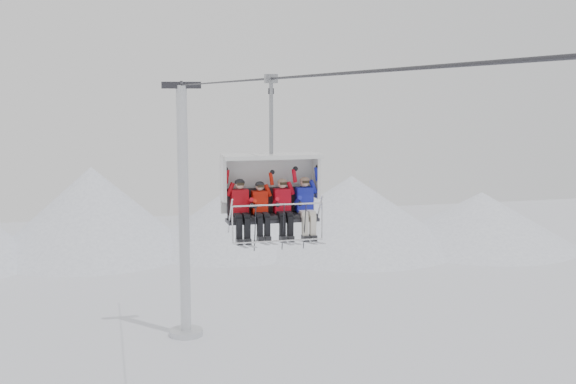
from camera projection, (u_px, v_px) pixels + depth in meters
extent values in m
cone|color=white|center=(92.00, 210.00, 58.12)|extent=(16.00, 16.00, 7.00)
cone|color=white|center=(229.00, 218.00, 60.01)|extent=(14.00, 14.00, 5.00)
cone|color=white|center=(351.00, 211.00, 60.49)|extent=(18.00, 18.00, 6.00)
cone|color=white|center=(481.00, 218.00, 61.38)|extent=(16.00, 16.00, 4.50)
cone|color=white|center=(290.00, 212.00, 64.40)|extent=(12.00, 12.00, 4.50)
cylinder|color=silver|center=(184.00, 213.00, 37.81)|extent=(0.56, 0.56, 13.30)
cylinder|color=silver|center=(186.00, 332.00, 38.72)|extent=(1.80, 1.80, 0.30)
cube|color=#2A2A2F|center=(181.00, 85.00, 36.89)|extent=(2.00, 0.35, 0.35)
cylinder|color=#2A2A2F|center=(288.00, 77.00, 15.79)|extent=(0.06, 50.00, 0.06)
cube|color=black|center=(272.00, 216.00, 17.74)|extent=(2.16, 0.55, 0.10)
cube|color=black|center=(270.00, 200.00, 17.94)|extent=(2.16, 0.10, 0.63)
cube|color=#2A2A2F|center=(272.00, 220.00, 17.75)|extent=(2.26, 0.60, 0.08)
cube|color=silver|center=(268.00, 183.00, 18.09)|extent=(2.41, 0.10, 1.44)
cube|color=silver|center=(271.00, 156.00, 17.61)|extent=(2.41, 0.90, 0.10)
cylinder|color=silver|center=(278.00, 205.00, 17.16)|extent=(2.20, 0.04, 0.04)
cylinder|color=silver|center=(278.00, 241.00, 17.21)|extent=(2.20, 0.04, 0.04)
cylinder|color=gray|center=(271.00, 118.00, 17.50)|extent=(0.10, 0.10, 1.87)
cube|color=gray|center=(271.00, 79.00, 17.37)|extent=(0.30, 0.18, 0.22)
cube|color=#AF0A13|center=(240.00, 202.00, 17.52)|extent=(0.41, 0.28, 0.61)
sphere|color=tan|center=(240.00, 184.00, 17.43)|extent=(0.23, 0.23, 0.23)
cube|color=black|center=(239.00, 229.00, 17.16)|extent=(0.14, 0.15, 0.49)
cube|color=black|center=(247.00, 228.00, 17.21)|extent=(0.14, 0.15, 0.49)
cube|color=silver|center=(240.00, 245.00, 17.12)|extent=(0.09, 1.69, 0.26)
cube|color=silver|center=(248.00, 245.00, 17.16)|extent=(0.09, 1.69, 0.26)
cube|color=red|center=(260.00, 202.00, 17.65)|extent=(0.38, 0.25, 0.56)
sphere|color=tan|center=(260.00, 186.00, 17.56)|extent=(0.21, 0.21, 0.21)
cube|color=black|center=(260.00, 227.00, 17.28)|extent=(0.13, 0.15, 0.45)
cube|color=black|center=(267.00, 226.00, 17.32)|extent=(0.13, 0.15, 0.45)
cube|color=silver|center=(261.00, 243.00, 17.23)|extent=(0.09, 1.69, 0.26)
cube|color=silver|center=(268.00, 242.00, 17.28)|extent=(0.09, 1.69, 0.26)
cube|color=red|center=(282.00, 200.00, 17.79)|extent=(0.40, 0.27, 0.59)
sphere|color=tan|center=(282.00, 184.00, 17.69)|extent=(0.22, 0.22, 0.22)
cube|color=black|center=(283.00, 226.00, 17.42)|extent=(0.13, 0.15, 0.48)
cube|color=black|center=(290.00, 226.00, 17.47)|extent=(0.13, 0.15, 0.48)
cube|color=silver|center=(284.00, 243.00, 17.38)|extent=(0.09, 1.69, 0.26)
cube|color=silver|center=(291.00, 242.00, 17.42)|extent=(0.09, 1.69, 0.26)
cube|color=#1920AD|center=(304.00, 199.00, 17.93)|extent=(0.41, 0.28, 0.61)
sphere|color=tan|center=(305.00, 182.00, 17.83)|extent=(0.23, 0.23, 0.23)
cube|color=beige|center=(305.00, 226.00, 17.56)|extent=(0.14, 0.15, 0.49)
cube|color=beige|center=(313.00, 225.00, 17.61)|extent=(0.14, 0.15, 0.49)
cube|color=silver|center=(306.00, 242.00, 17.52)|extent=(0.09, 1.69, 0.26)
cube|color=silver|center=(314.00, 241.00, 17.57)|extent=(0.09, 1.69, 0.26)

